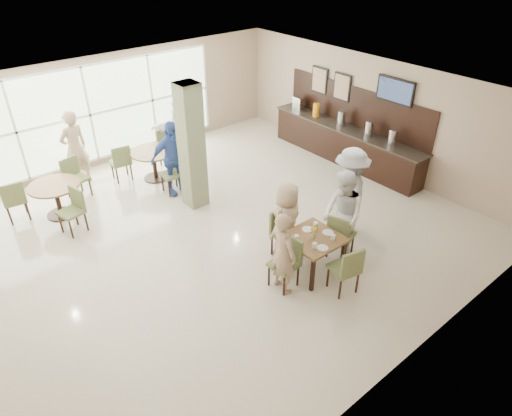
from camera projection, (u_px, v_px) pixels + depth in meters
ground at (212, 232)px, 9.51m from camera, size 10.00×10.00×0.00m
room_shell at (207, 159)px, 8.60m from camera, size 10.00×10.00×10.00m
window_bank at (90, 115)px, 11.39m from camera, size 7.00×0.04×7.00m
column at (192, 147)px, 9.76m from camera, size 0.45×0.45×2.80m
main_table at (313, 242)px, 8.13m from camera, size 0.93×0.93×0.75m
round_table_left at (56, 192)px, 9.79m from camera, size 1.08×1.08×0.75m
round_table_right at (154, 157)px, 11.22m from camera, size 1.11×1.11×0.75m
chairs_main_table at (314, 249)px, 8.23m from camera, size 1.96×1.92×0.95m
chairs_table_left at (54, 196)px, 9.83m from camera, size 1.91×1.87×0.95m
chairs_table_right at (154, 161)px, 11.28m from camera, size 1.86×1.85×0.95m
tabletop_clutter at (316, 235)px, 8.05m from camera, size 0.73×0.76×0.21m
buffet_counter at (345, 142)px, 12.09m from camera, size 0.64×4.70×1.95m
wall_tv at (395, 91)px, 10.65m from camera, size 0.06×1.00×0.58m
framed_art_a at (342, 87)px, 11.85m from camera, size 0.05×0.55×0.70m
framed_art_b at (320, 80)px, 12.37m from camera, size 0.05×0.55×0.70m
teen_left at (283, 253)px, 7.65m from camera, size 0.42×0.60×1.56m
teen_far at (287, 221)px, 8.48m from camera, size 0.81×0.52×1.55m
teen_right at (342, 215)px, 8.46m from camera, size 0.95×1.05×1.76m
teen_standing at (350, 192)px, 9.05m from camera, size 1.31×1.38×1.88m
adult_a at (173, 158)px, 10.45m from camera, size 1.11×0.71×1.79m
adult_b at (182, 135)px, 11.49m from camera, size 1.20×1.87×1.86m
adult_standing at (75, 148)px, 10.83m from camera, size 0.76×0.59×1.86m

